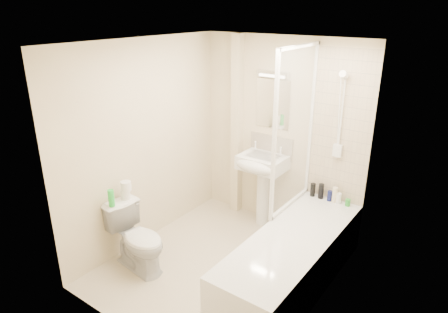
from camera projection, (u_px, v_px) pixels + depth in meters
The scene contains 25 objects.
floor at pixel (221, 266), 4.44m from camera, with size 2.50×2.50×0.00m, color beige.
wall_back at pixel (281, 135), 4.95m from camera, with size 2.20×0.02×2.40m, color beige.
wall_left at pixel (145, 145), 4.62m from camera, with size 0.02×2.50×2.40m, color beige.
wall_right at pixel (325, 195), 3.41m from camera, with size 0.02×2.50×2.40m, color beige.
ceiling at pixel (221, 42), 3.58m from camera, with size 2.20×2.50×0.02m, color white.
tile_back at pixel (341, 128), 4.45m from camera, with size 0.70×0.01×1.75m, color beige.
tile_right at pixel (335, 163), 3.48m from camera, with size 0.01×2.10×1.75m, color beige.
pipe_boxing at pixel (237, 128), 5.25m from camera, with size 0.12×0.12×2.40m, color beige.
splashback at pixel (271, 146), 5.08m from camera, with size 0.60×0.01×0.30m, color beige.
mirror at pixel (273, 104), 4.88m from camera, with size 0.46×0.01×0.60m, color white.
strip_light at pixel (273, 74), 4.73m from camera, with size 0.42×0.07×0.07m, color silver.
bathtub at pixel (292, 259), 4.07m from camera, with size 0.70×2.10×0.55m.
shower_screen at pixel (295, 130), 4.30m from camera, with size 0.04×0.92×1.80m.
shower_fixture at pixel (340, 119), 4.38m from camera, with size 0.10×0.16×0.99m.
pedestal_sink at pixel (261, 171), 5.00m from camera, with size 0.57×0.51×1.09m.
bottle_black_a at pixel (313, 190), 4.80m from camera, with size 0.06×0.06×0.16m, color black.
bottle_black_b at pixel (321, 191), 4.74m from camera, with size 0.06×0.06×0.18m, color black.
bottle_blue at pixel (330, 196), 4.69m from camera, with size 0.06×0.06×0.12m, color #121851.
bottle_cream at pixel (335, 195), 4.65m from camera, with size 0.06×0.06×0.19m, color beige.
bottle_white_b at pixel (339, 198), 4.63m from camera, with size 0.06×0.06×0.13m, color white.
bottle_green at pixel (348, 203), 4.58m from camera, with size 0.06×0.06×0.08m, color green.
toilet at pixel (138, 238), 4.30m from camera, with size 0.75×0.49×0.72m, color white.
toilet_roll_lower at pixel (126, 194), 4.36m from camera, with size 0.10×0.10×0.10m, color white.
toilet_roll_upper at pixel (126, 186), 4.32m from camera, with size 0.11×0.11×0.10m, color white.
green_bottle at pixel (111, 198), 4.19m from camera, with size 0.06×0.06×0.19m, color green.
Camera 1 is at (2.21, -2.98, 2.72)m, focal length 32.00 mm.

